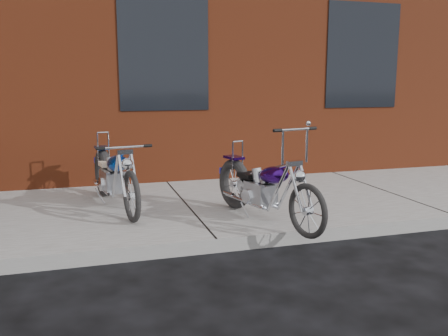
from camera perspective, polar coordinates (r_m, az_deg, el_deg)
name	(u,v)px	position (r m, az deg, el deg)	size (l,w,h in m)	color
ground	(217,253)	(4.94, -0.87, -10.19)	(120.00, 120.00, 0.00)	black
sidewalk	(186,209)	(6.31, -4.56, -4.99)	(22.00, 3.00, 0.15)	slate
chopper_purple	(264,190)	(5.46, 4.88, -2.67)	(0.67, 1.95, 1.12)	black
chopper_blue	(115,178)	(6.22, -13.00, -1.17)	(0.59, 2.07, 0.91)	black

